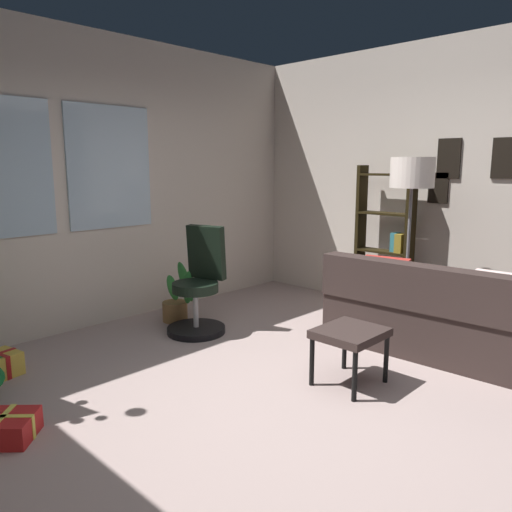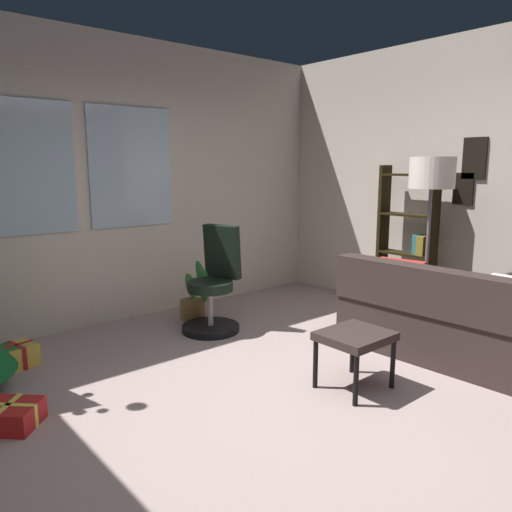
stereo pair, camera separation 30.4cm
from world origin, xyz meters
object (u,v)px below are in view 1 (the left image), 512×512
Objects in this scene: couch at (475,320)px; bookshelf at (384,248)px; gift_box_red at (4,428)px; office_chair at (199,292)px; footstool at (350,337)px; floor_lamp at (412,183)px; potted_plant at (179,300)px.

bookshelf is (0.57, 1.21, 0.42)m from couch.
gift_box_red is at bearing 156.60° from couch.
gift_box_red is at bearing -161.77° from office_chair.
bookshelf is at bearing 23.17° from footstool.
bookshelf is 0.96× the size of floor_lamp.
couch reaches higher than potted_plant.
office_chair is at bearing 121.58° from couch.
bookshelf reaches higher than couch.
floor_lamp is (3.45, -0.76, 1.37)m from gift_box_red.
potted_plant is (0.06, 0.40, -0.17)m from office_chair.
footstool is 2.33m from gift_box_red.
couch is at bearing -114.98° from bookshelf.
floor_lamp reaches higher than bookshelf.
gift_box_red is (-2.06, 1.04, -0.29)m from footstool.
bookshelf is 1.02m from floor_lamp.
couch is at bearing -23.40° from gift_box_red.
gift_box_red is 2.18m from office_chair.
footstool is at bearing -168.53° from floor_lamp.
gift_box_red is 3.78m from floor_lamp.
bookshelf is 2.50× the size of potted_plant.
gift_box_red is at bearing -152.87° from potted_plant.
office_chair is at bearing -97.75° from potted_plant.
floor_lamp reaches higher than office_chair.
bookshelf is (1.88, -0.92, 0.31)m from office_chair.
couch is 4.40× the size of footstool.
floor_lamp is at bearing 11.47° from footstool.
potted_plant reaches higher than footstool.
couch reaches higher than footstool.
floor_lamp is (1.39, -1.43, 1.04)m from office_chair.
office_chair is 1.60× the size of potted_plant.
gift_box_red is 0.44× the size of office_chair.
potted_plant is at bearing 88.75° from footstool.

